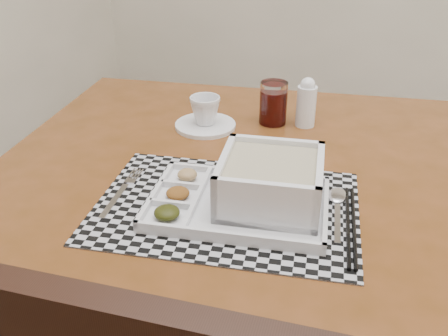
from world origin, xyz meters
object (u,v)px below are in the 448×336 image
at_px(dining_table, 239,208).
at_px(cup, 205,110).
at_px(serving_tray, 260,189).
at_px(juice_glass, 273,105).
at_px(creamer_bottle, 306,103).

bearing_deg(dining_table, cup, 125.98).
relative_size(dining_table, cup, 15.73).
bearing_deg(serving_tray, cup, 125.06).
bearing_deg(serving_tray, juice_glass, 99.68).
distance_m(dining_table, creamer_bottle, 0.34).
height_order(cup, creamer_bottle, creamer_bottle).
distance_m(dining_table, juice_glass, 0.31).
distance_m(serving_tray, creamer_bottle, 0.40).
height_order(serving_tray, cup, serving_tray).
xyz_separation_m(cup, juice_glass, (0.15, 0.08, 0.00)).
relative_size(juice_glass, creamer_bottle, 0.86).
height_order(juice_glass, creamer_bottle, creamer_bottle).
bearing_deg(cup, juice_glass, 9.95).
relative_size(serving_tray, juice_glass, 3.21).
bearing_deg(creamer_bottle, serving_tray, -91.94).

